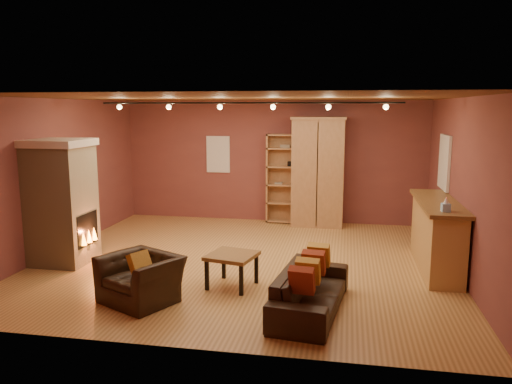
% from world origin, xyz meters
% --- Properties ---
extents(floor, '(7.00, 7.00, 0.00)m').
position_xyz_m(floor, '(0.00, 0.00, 0.00)').
color(floor, '#A6743B').
rests_on(floor, ground).
extents(ceiling, '(7.00, 7.00, 0.00)m').
position_xyz_m(ceiling, '(0.00, 0.00, 2.80)').
color(ceiling, brown).
rests_on(ceiling, back_wall).
extents(back_wall, '(7.00, 0.02, 2.80)m').
position_xyz_m(back_wall, '(0.00, 3.25, 1.40)').
color(back_wall, brown).
rests_on(back_wall, floor).
extents(left_wall, '(0.02, 6.50, 2.80)m').
position_xyz_m(left_wall, '(-3.50, 0.00, 1.40)').
color(left_wall, brown).
rests_on(left_wall, floor).
extents(right_wall, '(0.02, 6.50, 2.80)m').
position_xyz_m(right_wall, '(3.50, 0.00, 1.40)').
color(right_wall, brown).
rests_on(right_wall, floor).
extents(fireplace, '(1.01, 0.98, 2.12)m').
position_xyz_m(fireplace, '(-3.04, -0.60, 1.06)').
color(fireplace, '#C1B086').
rests_on(fireplace, floor).
extents(back_window, '(0.56, 0.04, 0.86)m').
position_xyz_m(back_window, '(-1.30, 3.23, 1.55)').
color(back_window, white).
rests_on(back_window, back_wall).
extents(bookcase, '(0.84, 0.33, 2.05)m').
position_xyz_m(bookcase, '(0.31, 3.14, 1.04)').
color(bookcase, tan).
rests_on(bookcase, floor).
extents(armoire, '(1.20, 0.68, 2.44)m').
position_xyz_m(armoire, '(1.08, 2.94, 1.23)').
color(armoire, tan).
rests_on(armoire, floor).
extents(bar_counter, '(0.63, 2.38, 1.14)m').
position_xyz_m(bar_counter, '(3.20, 0.21, 0.58)').
color(bar_counter, tan).
rests_on(bar_counter, floor).
extents(tissue_box, '(0.13, 0.13, 0.22)m').
position_xyz_m(tissue_box, '(3.15, -0.67, 1.23)').
color(tissue_box, '#94C4ED').
rests_on(tissue_box, bar_counter).
extents(right_window, '(0.05, 0.90, 1.00)m').
position_xyz_m(right_window, '(3.47, 1.40, 1.65)').
color(right_window, white).
rests_on(right_window, right_wall).
extents(loveseat, '(0.79, 1.95, 0.78)m').
position_xyz_m(loveseat, '(1.29, -1.95, 0.38)').
color(loveseat, black).
rests_on(loveseat, floor).
extents(armchair, '(1.17, 1.02, 0.86)m').
position_xyz_m(armchair, '(-1.03, -2.04, 0.43)').
color(armchair, black).
rests_on(armchair, floor).
extents(coffee_table, '(0.79, 0.79, 0.50)m').
position_xyz_m(coffee_table, '(0.07, -1.25, 0.43)').
color(coffee_table, brown).
rests_on(coffee_table, floor).
extents(track_rail, '(5.20, 0.09, 0.13)m').
position_xyz_m(track_rail, '(0.00, 0.20, 2.69)').
color(track_rail, black).
rests_on(track_rail, ceiling).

